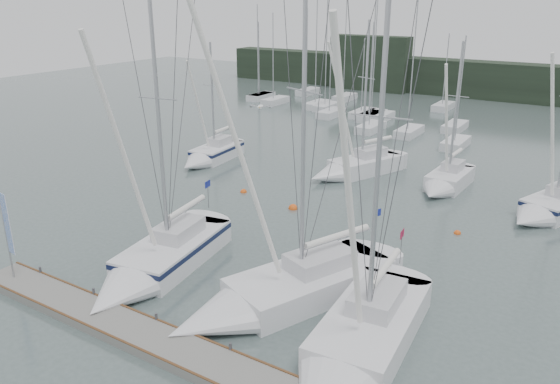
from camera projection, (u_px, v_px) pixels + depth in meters
The scene contains 17 objects.
ground at pixel (249, 299), 25.88m from camera, with size 160.00×160.00×0.00m, color #4D5E5B.
dock at pixel (176, 350), 21.83m from camera, with size 24.00×2.00×0.40m, color slate.
far_treeline at pixel (511, 82), 74.39m from camera, with size 90.00×4.00×5.00m, color black.
far_building_left at pixel (370, 63), 82.32m from camera, with size 12.00×3.00×8.00m, color black.
mast_forest at pixel (410, 116), 63.21m from camera, with size 54.54×22.98×14.59m.
sailboat_near_left at pixel (153, 266), 27.67m from camera, with size 4.69×10.76×15.09m.
sailboat_near_center at pixel (267, 298), 24.81m from camera, with size 7.52×11.84×16.72m.
sailboat_near_right at pixel (353, 355), 20.87m from camera, with size 4.05×11.04×16.14m.
sailboat_mid_a at pixel (209, 156), 46.91m from camera, with size 3.10×7.53×10.81m.
sailboat_mid_b at pixel (350, 169), 43.39m from camera, with size 5.78×9.00×12.75m.
sailboat_mid_c at pixel (444, 183), 40.06m from camera, with size 2.67×6.74×11.37m.
sailboat_mid_d at pixel (547, 209), 35.10m from camera, with size 5.09×7.84×12.86m.
buoy_a at pixel (293, 209), 36.86m from camera, with size 0.64×0.64×0.64m, color #E55414.
buoy_b at pixel (457, 234), 33.00m from camera, with size 0.43×0.43×0.43m, color #E55414.
buoy_c at pixel (244, 192), 39.97m from camera, with size 0.48×0.48×0.48m, color #E55414.
dock_banner at pixel (7, 228), 26.01m from camera, with size 0.70×0.17×4.61m.
seagull at pixel (260, 107), 25.87m from camera, with size 0.92×0.46×0.19m.
Camera 1 is at (13.32, -18.36, 13.55)m, focal length 35.00 mm.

